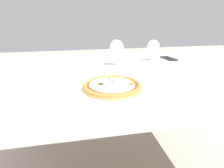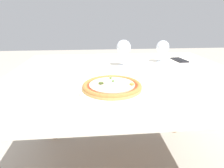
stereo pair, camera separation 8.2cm
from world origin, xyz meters
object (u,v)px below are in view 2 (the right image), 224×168
Objects in this scene: wine_glass_far_right at (124,48)px; fork at (3,105)px; dining_table at (125,86)px; wine_glass_far_left at (163,47)px; pizza_plate at (112,87)px; cell_phone at (179,60)px.

fork is at bearing -134.67° from wine_glass_far_right.
fork is (-0.52, -0.36, 0.08)m from dining_table.
fork is 1.03m from wine_glass_far_left.
dining_table is at bearing 67.70° from pizza_plate.
fork is 1.11× the size of cell_phone.
wine_glass_far_right is 0.46m from cell_phone.
pizza_plate is at bearing -135.84° from cell_phone.
wine_glass_far_right is (0.53, 0.53, 0.12)m from fork.
fork reaches higher than dining_table.
wine_glass_far_right is (0.11, 0.42, 0.10)m from pizza_plate.
pizza_plate reaches higher than fork.
cell_phone is (0.54, 0.53, -0.01)m from pizza_plate.
cell_phone is at bearing 44.16° from pizza_plate.
wine_glass_far_right is at bearing -163.82° from wine_glass_far_left.
pizza_plate is 0.64m from wine_glass_far_left.
cell_phone is (0.15, 0.03, -0.10)m from wine_glass_far_left.
pizza_plate is 1.95× the size of cell_phone.
wine_glass_far_right is (-0.29, -0.08, 0.02)m from wine_glass_far_left.
wine_glass_far_right is at bearing 75.03° from pizza_plate.
fork is at bearing -146.10° from cell_phone.
fork is 0.76m from wine_glass_far_right.
dining_table is at bearing 35.08° from fork.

